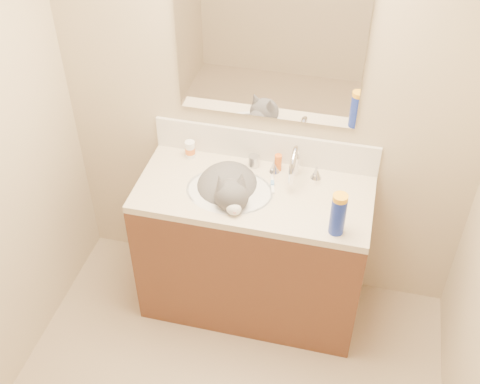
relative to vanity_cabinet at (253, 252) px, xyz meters
The scene contains 16 objects.
room_shell 1.45m from the vanity_cabinet, 90.00° to the right, with size 2.24×2.54×2.52m.
vanity_cabinet is the anchor object (origin of this frame).
counter_slab 0.43m from the vanity_cabinet, ahead, with size 1.20×0.55×0.04m, color beige.
basin 0.40m from the vanity_cabinet, 165.96° to the right, with size 0.45×0.36×0.14m, color silver.
faucet 0.58m from the vanity_cabinet, 37.29° to the left, with size 0.28×0.20×0.21m.
cat 0.45m from the vanity_cabinet, behind, with size 0.46×0.49×0.34m.
backsplash 0.60m from the vanity_cabinet, 90.00° to the left, with size 1.20×0.02×0.18m, color silver.
mirror 1.16m from the vanity_cabinet, 90.00° to the left, with size 0.90×0.02×0.80m, color white.
pill_bottle 0.67m from the vanity_cabinet, 153.67° to the left, with size 0.05×0.05×0.10m, color white.
pill_label 0.66m from the vanity_cabinet, 153.67° to the left, with size 0.05×0.05×0.04m, color orange.
silver_jar 0.52m from the vanity_cabinet, 102.80° to the left, with size 0.06×0.06×0.06m, color #B7B7BC.
amber_bottle 0.54m from the vanity_cabinet, 66.19° to the left, with size 0.04×0.04×0.10m, color orange.
toothbrush 0.47m from the vanity_cabinet, 39.41° to the left, with size 0.02×0.14×0.01m, color white.
toothbrush_head 0.47m from the vanity_cabinet, 39.41° to the left, with size 0.02×0.03×0.02m, color #69A0E0.
spray_can 0.73m from the vanity_cabinet, 24.35° to the right, with size 0.07×0.07×0.20m, color #162B9F.
spray_cap 0.81m from the vanity_cabinet, 24.35° to the right, with size 0.07×0.07×0.04m, color #FFAE1A.
Camera 1 is at (0.48, -1.29, 2.83)m, focal length 45.00 mm.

